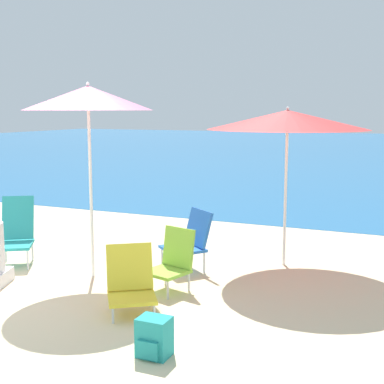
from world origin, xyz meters
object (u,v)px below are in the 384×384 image
object	(u,v)px
beach_chair_yellow	(131,282)
beach_chair_blue	(190,239)
beach_chair_teal	(17,231)
beach_chair_lime	(173,260)
beach_umbrella_pink	(88,98)
beach_umbrella_red	(287,120)
backpack_teal	(154,337)

from	to	relation	value
beach_chair_yellow	beach_chair_blue	xyz separation A→B (m)	(-0.02, 1.54, 0.10)
beach_chair_teal	beach_chair_blue	distance (m)	2.30
beach_chair_lime	beach_umbrella_pink	bearing A→B (deg)	-166.22
beach_chair_blue	beach_chair_lime	xyz separation A→B (m)	(0.13, -0.79, -0.05)
beach_umbrella_pink	beach_chair_blue	xyz separation A→B (m)	(0.96, 0.75, -1.74)
beach_chair_lime	beach_chair_teal	bearing A→B (deg)	-167.36
beach_chair_teal	beach_chair_blue	world-z (taller)	beach_chair_teal
beach_chair_blue	beach_chair_lime	distance (m)	0.80
beach_chair_teal	beach_chair_lime	xyz separation A→B (m)	(2.33, -0.14, -0.09)
beach_umbrella_red	beach_chair_blue	size ratio (longest dim) A/B	2.71
beach_umbrella_red	beach_chair_yellow	size ratio (longest dim) A/B	2.91
beach_umbrella_red	backpack_teal	size ratio (longest dim) A/B	6.21
beach_umbrella_pink	beach_chair_lime	distance (m)	2.10
beach_umbrella_red	beach_chair_lime	distance (m)	2.31
beach_chair_teal	backpack_teal	size ratio (longest dim) A/B	2.63
beach_chair_blue	backpack_teal	world-z (taller)	beach_chair_blue
beach_umbrella_red	beach_chair_lime	size ratio (longest dim) A/B	2.96
backpack_teal	beach_chair_lime	bearing A→B (deg)	110.31
beach_umbrella_pink	beach_chair_blue	world-z (taller)	beach_umbrella_pink
beach_umbrella_red	beach_chair_teal	size ratio (longest dim) A/B	2.37
beach_chair_yellow	backpack_teal	bearing A→B (deg)	-84.52
beach_chair_yellow	beach_chair_lime	world-z (taller)	beach_chair_lime
backpack_teal	beach_chair_yellow	bearing A→B (deg)	130.22
beach_chair_teal	beach_chair_blue	bearing A→B (deg)	-16.00
beach_umbrella_red	beach_chair_blue	bearing A→B (deg)	-146.66
beach_umbrella_red	beach_chair_teal	xyz separation A→B (m)	(-3.24, -1.33, -1.45)
beach_umbrella_red	backpack_teal	world-z (taller)	beach_umbrella_red
beach_chair_lime	backpack_teal	world-z (taller)	beach_chair_lime
beach_chair_lime	backpack_teal	xyz separation A→B (m)	(0.58, -1.56, -0.18)
beach_umbrella_pink	beach_chair_lime	world-z (taller)	beach_umbrella_pink
backpack_teal	beach_umbrella_red	bearing A→B (deg)	83.72
beach_chair_teal	backpack_teal	xyz separation A→B (m)	(2.91, -1.70, -0.27)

